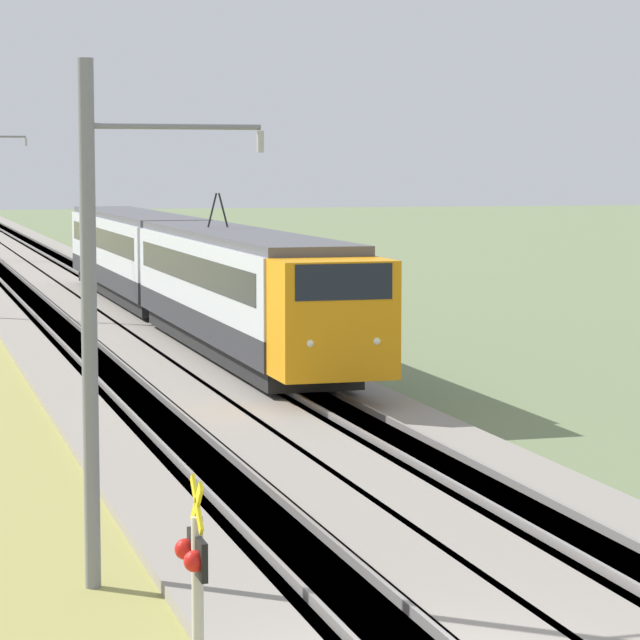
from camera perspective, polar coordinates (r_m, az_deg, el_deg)
name	(u,v)px	position (r m, az deg, el deg)	size (l,w,h in m)	color
ballast_main	(30,303)	(65.68, -10.85, 0.65)	(240.00, 4.40, 0.30)	gray
ballast_adjacent	(130,300)	(66.18, -7.18, 0.74)	(240.00, 4.40, 0.30)	gray
track_main	(30,302)	(65.68, -10.85, 0.65)	(240.00, 1.57, 0.45)	#4C4238
track_adjacent	(130,300)	(66.18, -7.18, 0.75)	(240.00, 1.57, 0.45)	#4C4238
passenger_train	(178,265)	(54.59, -5.37, 2.06)	(41.15, 2.90, 5.10)	orange
crossing_signal_near	(196,609)	(14.13, -4.69, -10.78)	(0.70, 0.23, 3.10)	beige
catenary_mast_near	(94,322)	(20.77, -8.50, -0.06)	(0.22, 2.56, 7.35)	slate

